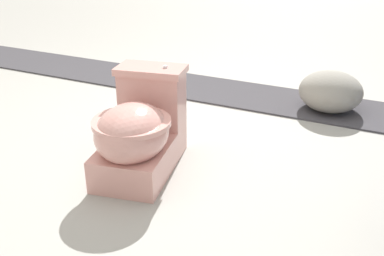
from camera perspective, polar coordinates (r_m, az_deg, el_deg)
name	(u,v)px	position (r m, az deg, el deg)	size (l,w,h in m)	color
ground_plane	(128,149)	(2.64, -8.12, -2.71)	(14.00, 14.00, 0.00)	#A8A59E
gravel_strip	(268,99)	(3.40, 9.62, 3.71)	(0.56, 8.00, 0.01)	#423F44
toilet	(139,132)	(2.33, -6.70, -0.48)	(0.69, 0.49, 0.52)	#E09E93
boulder_near	(331,91)	(3.25, 17.19, 4.45)	(0.43, 0.43, 0.28)	gray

